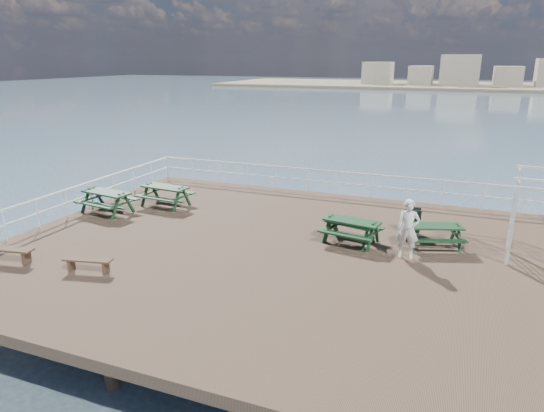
{
  "coord_description": "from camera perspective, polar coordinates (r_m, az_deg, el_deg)",
  "views": [
    {
      "loc": [
        4.94,
        -13.5,
        5.83
      ],
      "look_at": [
        -0.77,
        0.87,
        1.1
      ],
      "focal_mm": 32.0,
      "sensor_mm": 36.0,
      "label": 1
    }
  ],
  "objects": [
    {
      "name": "picnic_table_b",
      "position": [
        16.08,
        9.18,
        -2.57
      ],
      "size": [
        1.87,
        1.64,
        0.78
      ],
      "rotation": [
        0.0,
        0.0,
        -0.24
      ],
      "color": "#14381B",
      "rests_on": "ground"
    },
    {
      "name": "sea_backdrop",
      "position": [
        147.9,
        25.3,
        12.98
      ],
      "size": [
        300.0,
        300.0,
        9.2
      ],
      "color": "#465D76",
      "rests_on": "ground"
    },
    {
      "name": "ground",
      "position": [
        15.57,
        1.47,
        -5.58
      ],
      "size": [
        18.0,
        14.0,
        0.3
      ],
      "primitive_type": "cube",
      "color": "brown",
      "rests_on": "ground"
    },
    {
      "name": "flat_bench_far",
      "position": [
        16.4,
        -28.58,
        -4.74
      ],
      "size": [
        1.59,
        0.63,
        0.45
      ],
      "rotation": [
        0.0,
        0.0,
        0.17
      ],
      "color": "brown",
      "rests_on": "ground"
    },
    {
      "name": "picnic_table_e",
      "position": [
        16.3,
        18.5,
        -2.83
      ],
      "size": [
        2.1,
        1.9,
        0.85
      ],
      "rotation": [
        0.0,
        0.0,
        0.33
      ],
      "color": "#14381B",
      "rests_on": "ground"
    },
    {
      "name": "picnic_table_c",
      "position": [
        16.06,
        9.35,
        -2.37
      ],
      "size": [
        2.01,
        1.72,
        0.88
      ],
      "rotation": [
        0.0,
        0.0,
        -0.16
      ],
      "color": "#14381B",
      "rests_on": "ground"
    },
    {
      "name": "railing",
      "position": [
        17.54,
        4.19,
        0.55
      ],
      "size": [
        17.77,
        13.76,
        1.1
      ],
      "color": "white",
      "rests_on": "ground"
    },
    {
      "name": "picnic_table_a",
      "position": [
        20.01,
        -18.88,
        0.98
      ],
      "size": [
        2.19,
        1.86,
        0.97
      ],
      "rotation": [
        0.0,
        0.0,
        -0.14
      ],
      "color": "#14381B",
      "rests_on": "ground"
    },
    {
      "name": "flat_bench_near",
      "position": [
        14.74,
        -20.83,
        -6.18
      ],
      "size": [
        1.45,
        0.63,
        0.4
      ],
      "rotation": [
        0.0,
        0.0,
        0.22
      ],
      "color": "brown",
      "rests_on": "ground"
    },
    {
      "name": "person",
      "position": [
        15.1,
        15.71,
        -2.64
      ],
      "size": [
        0.7,
        0.49,
        1.83
      ],
      "primitive_type": "imported",
      "rotation": [
        0.0,
        0.0,
        0.08
      ],
      "color": "white",
      "rests_on": "ground"
    },
    {
      "name": "picnic_table_d",
      "position": [
        20.29,
        -12.46,
        1.67
      ],
      "size": [
        2.06,
        1.72,
        0.94
      ],
      "rotation": [
        0.0,
        0.0,
        -0.09
      ],
      "color": "#14381B",
      "rests_on": "ground"
    },
    {
      "name": "sandwich_board",
      "position": [
        17.47,
        16.18,
        -1.69
      ],
      "size": [
        0.59,
        0.47,
        0.88
      ],
      "rotation": [
        0.0,
        0.0,
        0.13
      ],
      "color": "black",
      "rests_on": "ground"
    }
  ]
}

